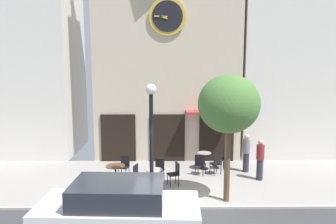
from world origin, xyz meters
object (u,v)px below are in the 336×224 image
(cafe_table_center_right, at_px, (154,176))
(cafe_chair_near_tree, at_px, (175,172))
(cafe_chair_right_end, at_px, (222,157))
(parked_car_white, at_px, (119,210))
(cafe_chair_near_lamp, at_px, (124,165))
(pedestrian_grey, at_px, (246,153))
(street_lamp, at_px, (151,141))
(cafe_table_near_door, at_px, (204,158))
(cafe_chair_outer, at_px, (217,163))
(cafe_table_near_curb, at_px, (115,171))
(cafe_chair_corner, at_px, (200,163))
(street_tree, at_px, (229,105))
(cafe_chair_by_entrance, at_px, (133,174))
(pedestrian_maroon, at_px, (260,159))
(cafe_chair_curbside, at_px, (159,168))

(cafe_table_center_right, relative_size, cafe_chair_near_tree, 0.83)
(cafe_chair_right_end, bearing_deg, parked_car_white, -123.66)
(cafe_table_center_right, height_order, cafe_chair_right_end, cafe_chair_right_end)
(cafe_table_center_right, height_order, cafe_chair_near_lamp, cafe_chair_near_lamp)
(cafe_table_center_right, xyz_separation_m, pedestrian_grey, (3.94, 1.91, 0.36))
(street_lamp, relative_size, cafe_table_near_door, 5.29)
(cafe_chair_outer, xyz_separation_m, parked_car_white, (-3.43, -4.91, 0.23))
(street_lamp, xyz_separation_m, cafe_table_near_door, (2.23, 3.05, -1.52))
(cafe_table_center_right, height_order, cafe_chair_outer, cafe_chair_outer)
(cafe_table_near_curb, bearing_deg, cafe_chair_corner, 15.97)
(street_tree, height_order, parked_car_white, street_tree)
(cafe_chair_near_tree, height_order, parked_car_white, parked_car_white)
(street_tree, distance_m, cafe_table_near_door, 4.42)
(street_lamp, xyz_separation_m, parked_car_white, (-0.77, -2.61, -1.27))
(cafe_table_near_curb, relative_size, cafe_table_center_right, 1.00)
(street_tree, relative_size, cafe_chair_by_entrance, 4.80)
(cafe_chair_by_entrance, bearing_deg, cafe_table_center_right, -10.26)
(cafe_chair_near_lamp, distance_m, pedestrian_grey, 5.27)
(cafe_chair_right_end, relative_size, cafe_chair_outer, 1.00)
(cafe_table_near_curb, height_order, pedestrian_grey, pedestrian_grey)
(cafe_table_near_curb, bearing_deg, street_tree, -21.54)
(cafe_chair_near_lamp, xyz_separation_m, cafe_chair_by_entrance, (0.48, -1.13, 0.00))
(street_lamp, distance_m, cafe_chair_near_tree, 2.05)
(parked_car_white, bearing_deg, cafe_table_center_right, 76.10)
(cafe_table_near_door, height_order, pedestrian_maroon, pedestrian_maroon)
(cafe_table_center_right, height_order, cafe_chair_near_tree, cafe_chair_near_tree)
(cafe_table_center_right, bearing_deg, cafe_table_near_curb, 162.06)
(cafe_chair_outer, bearing_deg, cafe_table_near_door, 120.03)
(cafe_chair_near_lamp, xyz_separation_m, pedestrian_maroon, (5.53, -0.35, 0.33))
(street_lamp, height_order, cafe_chair_by_entrance, street_lamp)
(cafe_chair_curbside, relative_size, cafe_chair_by_entrance, 1.00)
(street_lamp, relative_size, cafe_chair_right_end, 4.44)
(parked_car_white, bearing_deg, cafe_chair_corner, 60.73)
(cafe_chair_by_entrance, bearing_deg, street_lamp, -50.95)
(cafe_chair_by_entrance, relative_size, parked_car_white, 0.21)
(cafe_chair_corner, bearing_deg, cafe_table_center_right, -141.96)
(cafe_table_near_curb, xyz_separation_m, cafe_chair_right_end, (4.49, 1.83, -0.02))
(cafe_chair_right_end, distance_m, cafe_chair_near_lamp, 4.37)
(cafe_table_center_right, height_order, cafe_chair_corner, cafe_chair_corner)
(cafe_table_near_door, relative_size, cafe_chair_by_entrance, 0.84)
(cafe_chair_curbside, bearing_deg, street_tree, -39.65)
(cafe_chair_corner, bearing_deg, street_lamp, -131.04)
(street_tree, bearing_deg, cafe_chair_near_lamp, 147.99)
(cafe_chair_outer, xyz_separation_m, pedestrian_grey, (1.35, 0.37, 0.33))
(cafe_table_near_door, bearing_deg, cafe_table_near_curb, -154.07)
(cafe_table_center_right, xyz_separation_m, parked_car_white, (-0.83, -3.37, 0.26))
(street_lamp, distance_m, cafe_table_center_right, 1.71)
(pedestrian_maroon, bearing_deg, cafe_chair_outer, 159.44)
(cafe_chair_outer, distance_m, parked_car_white, 5.99)
(pedestrian_maroon, bearing_deg, parked_car_white, -139.84)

